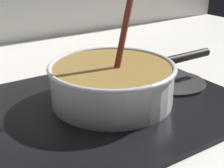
{
  "coord_description": "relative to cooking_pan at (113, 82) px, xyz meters",
  "views": [
    {
      "loc": [
        -0.23,
        -0.43,
        0.33
      ],
      "look_at": [
        0.13,
        0.12,
        0.05
      ],
      "focal_mm": 51.15,
      "sensor_mm": 36.0,
      "label": 1
    }
  ],
  "objects": [
    {
      "name": "ground",
      "position": [
        -0.13,
        -0.12,
        -0.08
      ],
      "size": [
        2.4,
        1.6,
        0.04
      ],
      "primitive_type": "cube",
      "color": "beige"
    },
    {
      "name": "hob_plate",
      "position": [
        -0.0,
        -0.0,
        -0.05
      ],
      "size": [
        0.56,
        0.48,
        0.01
      ],
      "primitive_type": "cube",
      "color": "black",
      "rests_on": "ground"
    },
    {
      "name": "burner_ring",
      "position": [
        -0.0,
        -0.0,
        -0.04
      ],
      "size": [
        0.2,
        0.2,
        0.01
      ],
      "primitive_type": "torus",
      "color": "#592D0C",
      "rests_on": "hob_plate"
    },
    {
      "name": "spare_burner",
      "position": [
        0.19,
        -0.0,
        -0.04
      ],
      "size": [
        0.17,
        0.17,
        0.01
      ],
      "primitive_type": "cylinder",
      "color": "#262628",
      "rests_on": "hob_plate"
    },
    {
      "name": "cooking_pan",
      "position": [
        0.0,
        0.0,
        0.0
      ],
      "size": [
        0.45,
        0.28,
        0.31
      ],
      "color": "silver",
      "rests_on": "hob_plate"
    }
  ]
}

